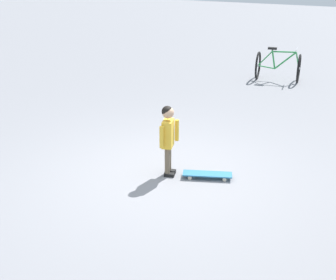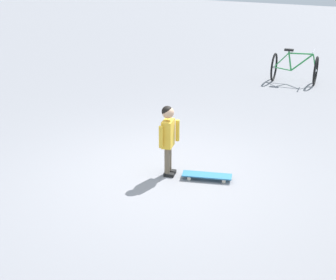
% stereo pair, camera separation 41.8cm
% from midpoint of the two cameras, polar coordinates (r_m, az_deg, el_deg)
% --- Properties ---
extents(ground_plane, '(50.00, 50.00, 0.00)m').
position_cam_midpoint_polar(ground_plane, '(6.76, 0.93, -4.35)').
color(ground_plane, gray).
extents(child_person, '(0.22, 0.40, 1.06)m').
position_cam_midpoint_polar(child_person, '(6.50, 1.85, 0.84)').
color(child_person, brown).
rests_on(child_person, ground).
extents(skateboard, '(0.73, 0.42, 0.07)m').
position_cam_midpoint_polar(skateboard, '(6.64, 6.69, -4.45)').
color(skateboard, teal).
rests_on(skateboard, ground).
extents(bicycle_near, '(1.15, 0.83, 0.85)m').
position_cam_midpoint_polar(bicycle_near, '(12.01, 16.51, 8.62)').
color(bicycle_near, black).
rests_on(bicycle_near, ground).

